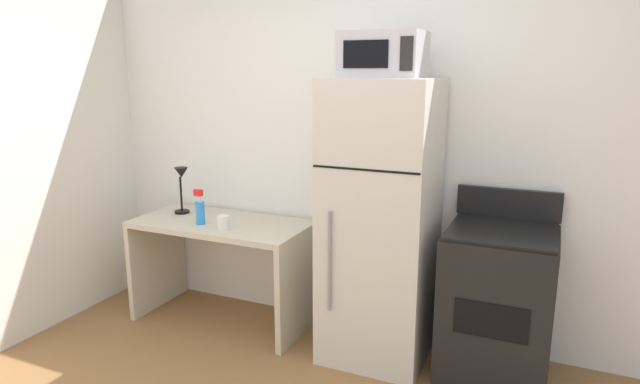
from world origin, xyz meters
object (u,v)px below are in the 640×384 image
(coffee_mug, at_px, (223,222))
(oven_range, at_px, (497,304))
(desk_lamp, at_px, (181,182))
(spray_bottle, at_px, (200,210))
(microwave, at_px, (384,55))
(refrigerator, at_px, (380,223))
(desk, at_px, (223,250))

(coffee_mug, xyz_separation_m, oven_range, (1.77, 0.17, -0.33))
(desk_lamp, distance_m, oven_range, 2.34)
(desk_lamp, distance_m, coffee_mug, 0.58)
(spray_bottle, distance_m, microwave, 1.65)
(spray_bottle, bearing_deg, desk_lamp, 148.73)
(oven_range, bearing_deg, refrigerator, -178.82)
(coffee_mug, height_order, microwave, microwave)
(spray_bottle, height_order, oven_range, oven_range)
(desk_lamp, distance_m, refrigerator, 1.56)
(oven_range, bearing_deg, desk_lamp, 178.91)
(desk, height_order, coffee_mug, coffee_mug)
(desk, bearing_deg, oven_range, 0.37)
(desk_lamp, height_order, refrigerator, refrigerator)
(refrigerator, relative_size, oven_range, 1.60)
(spray_bottle, distance_m, coffee_mug, 0.23)
(refrigerator, bearing_deg, spray_bottle, -174.84)
(desk, bearing_deg, spray_bottle, -128.78)
(desk_lamp, xyz_separation_m, oven_range, (2.28, -0.04, -0.52))
(refrigerator, bearing_deg, desk_lamp, 177.87)
(spray_bottle, distance_m, refrigerator, 1.28)
(desk_lamp, relative_size, oven_range, 0.32)
(desk, relative_size, spray_bottle, 5.04)
(microwave, bearing_deg, refrigerator, 90.32)
(spray_bottle, bearing_deg, oven_range, 3.73)
(desk_lamp, bearing_deg, spray_bottle, -31.27)
(desk, xyz_separation_m, coffee_mug, (0.12, -0.16, 0.27))
(desk_lamp, relative_size, coffee_mug, 3.72)
(spray_bottle, bearing_deg, desk, 51.22)
(oven_range, bearing_deg, spray_bottle, -176.27)
(coffee_mug, distance_m, refrigerator, 1.07)
(spray_bottle, relative_size, oven_range, 0.23)
(spray_bottle, bearing_deg, refrigerator, 5.16)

